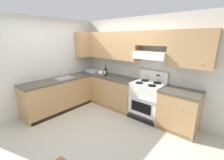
% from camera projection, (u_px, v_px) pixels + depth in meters
% --- Properties ---
extents(ground_plane, '(7.04, 7.04, 0.00)m').
position_uv_depth(ground_plane, '(88.00, 125.00, 3.62)').
color(ground_plane, beige).
extents(wall_back, '(4.68, 0.57, 2.55)m').
position_uv_depth(wall_back, '(139.00, 58.00, 4.08)').
color(wall_back, silver).
rests_on(wall_back, ground_plane).
extents(wall_left, '(0.47, 4.00, 2.55)m').
position_uv_depth(wall_left, '(57.00, 62.00, 4.43)').
color(wall_left, silver).
rests_on(wall_left, ground_plane).
extents(counter_back_run, '(3.60, 0.65, 0.91)m').
position_uv_depth(counter_back_run, '(123.00, 94.00, 4.34)').
color(counter_back_run, tan).
rests_on(counter_back_run, ground_plane).
extents(counter_left_run, '(0.63, 1.91, 1.13)m').
position_uv_depth(counter_left_run, '(59.00, 95.00, 4.27)').
color(counter_left_run, tan).
rests_on(counter_left_run, ground_plane).
extents(stove, '(0.76, 0.62, 1.20)m').
position_uv_depth(stove, '(147.00, 100.00, 3.86)').
color(stove, white).
rests_on(stove, ground_plane).
extents(wine_bottle, '(0.08, 0.08, 0.35)m').
position_uv_depth(wine_bottle, '(106.00, 71.00, 4.53)').
color(wine_bottle, black).
rests_on(wine_bottle, counter_back_run).
extents(bowl, '(0.39, 0.26, 0.08)m').
position_uv_depth(bowl, '(93.00, 71.00, 5.05)').
color(bowl, silver).
rests_on(bowl, counter_back_run).
extents(paper_towel_roll, '(0.12, 0.14, 0.14)m').
position_uv_depth(paper_towel_roll, '(101.00, 73.00, 4.60)').
color(paper_towel_roll, white).
rests_on(paper_towel_roll, counter_back_run).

